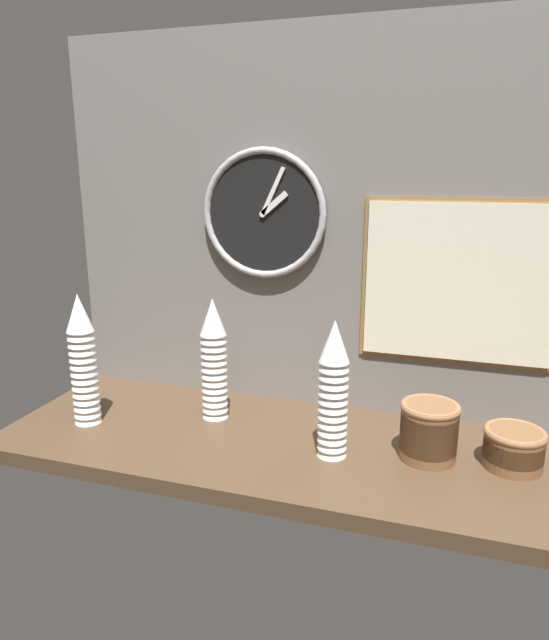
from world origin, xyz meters
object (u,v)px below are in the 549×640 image
at_px(cup_stack_far_left, 83,360).
at_px(menu_board, 458,283).
at_px(cup_stack_center_left, 214,359).
at_px(cup_stack_center_right, 333,389).
at_px(wall_clock, 264,214).
at_px(bowl_stack_far_right, 514,447).
at_px(bowl_stack_right, 429,430).

distance_m(cup_stack_far_left, menu_board, 1.02).
bearing_deg(menu_board, cup_stack_far_left, -161.76).
distance_m(cup_stack_center_left, cup_stack_far_left, 0.35).
xyz_separation_m(cup_stack_center_left, menu_board, (0.62, 0.17, 0.22)).
xyz_separation_m(cup_stack_center_left, cup_stack_far_left, (-0.32, -0.14, 0.01)).
distance_m(cup_stack_center_right, wall_clock, 0.55).
distance_m(bowl_stack_far_right, wall_clock, 0.88).
relative_size(cup_stack_center_left, menu_board, 0.68).
bearing_deg(cup_stack_center_right, cup_stack_center_left, 161.89).
distance_m(wall_clock, menu_board, 0.56).
xyz_separation_m(wall_clock, menu_board, (0.53, 0.01, -0.17)).
bearing_deg(bowl_stack_far_right, cup_stack_far_left, -174.99).
relative_size(bowl_stack_far_right, menu_board, 0.28).
relative_size(cup_stack_far_left, menu_board, 0.72).
bearing_deg(bowl_stack_far_right, cup_stack_center_right, -169.81).
height_order(cup_stack_center_right, wall_clock, wall_clock).
distance_m(cup_stack_center_left, bowl_stack_right, 0.59).
bearing_deg(cup_stack_far_left, bowl_stack_far_right, 5.01).
bearing_deg(cup_stack_center_right, wall_clock, 133.72).
relative_size(cup_stack_center_right, wall_clock, 0.95).
height_order(cup_stack_center_left, cup_stack_far_left, cup_stack_far_left).
xyz_separation_m(bowl_stack_far_right, wall_clock, (-0.69, 0.21, 0.51)).
bearing_deg(menu_board, bowl_stack_far_right, -54.77).
height_order(cup_stack_center_left, bowl_stack_right, cup_stack_center_left).
bearing_deg(menu_board, bowl_stack_right, -99.88).
xyz_separation_m(cup_stack_center_right, menu_board, (0.26, 0.29, 0.22)).
height_order(cup_stack_center_right, cup_stack_far_left, cup_stack_far_left).
xyz_separation_m(cup_stack_center_left, bowl_stack_far_right, (0.78, -0.04, -0.12)).
bearing_deg(cup_stack_far_left, wall_clock, 36.26).
distance_m(bowl_stack_far_right, bowl_stack_right, 0.19).
bearing_deg(cup_stack_far_left, cup_stack_center_right, 1.81).
height_order(bowl_stack_far_right, bowl_stack_right, bowl_stack_right).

